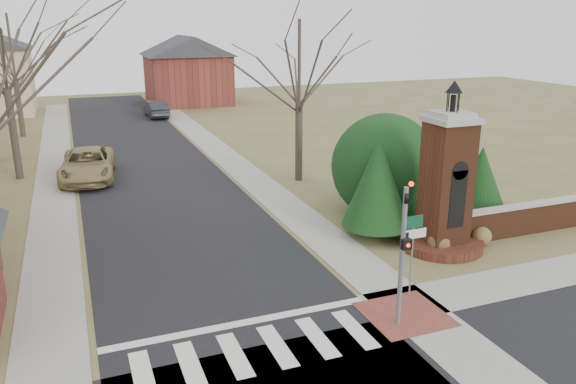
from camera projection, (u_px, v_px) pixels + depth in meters
name	position (u px, v px, depth m)	size (l,w,h in m)	color
ground	(266.00, 367.00, 14.42)	(120.00, 120.00, 0.00)	brown
main_street	(147.00, 167.00, 34.00)	(8.00, 70.00, 0.01)	black
crosswalk_zone	(256.00, 350.00, 15.13)	(8.00, 2.20, 0.02)	silver
stop_bar	(240.00, 324.00, 16.46)	(8.00, 0.35, 0.02)	silver
sidewalk_right_main	(230.00, 159.00, 35.81)	(2.00, 60.00, 0.02)	gray
sidewalk_left	(55.00, 175.00, 32.19)	(2.00, 60.00, 0.02)	gray
curb_apron	(405.00, 314.00, 16.97)	(2.40, 2.40, 0.02)	brown
traffic_signal_pole	(403.00, 243.00, 15.66)	(0.28, 0.41, 4.50)	slate
sign_post	(413.00, 240.00, 17.56)	(0.90, 0.07, 2.75)	slate
brick_gate_monument	(445.00, 195.00, 21.36)	(3.20, 3.20, 6.47)	#562D19
brick_garden_wall	(532.00, 217.00, 23.37)	(7.50, 0.50, 1.30)	#562D19
house_distant_right	(187.00, 69.00, 58.85)	(8.80, 8.80, 7.30)	brown
evergreen_near	(377.00, 183.00, 22.48)	(2.80, 2.80, 4.10)	#473D33
evergreen_mid	(430.00, 161.00, 24.61)	(3.40, 3.40, 4.70)	#473D33
evergreen_far	(480.00, 178.00, 24.62)	(2.40, 2.40, 3.30)	#473D33
evergreen_mass	(384.00, 162.00, 25.30)	(4.80, 4.80, 4.80)	#103215
bare_tree_2	(10.00, 42.00, 40.90)	(7.35, 7.35, 10.19)	#473D33
bare_tree_3	(299.00, 57.00, 29.30)	(7.00, 7.00, 9.70)	#473D33
pickup_truck	(88.00, 165.00, 31.19)	(2.79, 6.06, 1.68)	#988653
distant_car	(156.00, 109.00, 51.26)	(1.64, 4.71, 1.55)	#2C2D32
dry_shrub_left	(439.00, 242.00, 21.37)	(0.87, 0.87, 0.87)	brown
dry_shrub_right	(482.00, 236.00, 22.09)	(0.76, 0.76, 0.76)	brown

